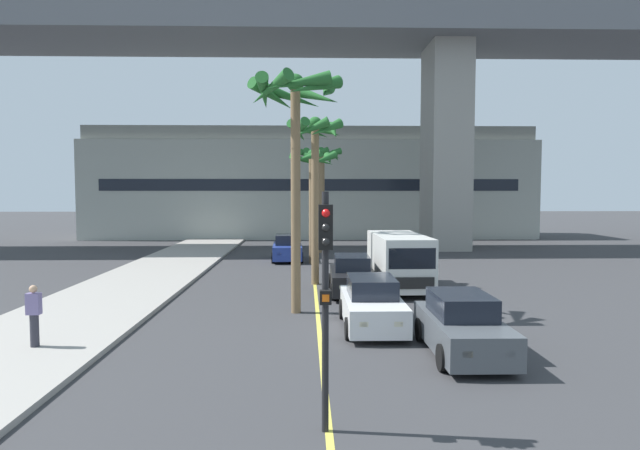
{
  "coord_description": "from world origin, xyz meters",
  "views": [
    {
      "loc": [
        -0.4,
        -1.17,
        4.21
      ],
      "look_at": [
        0.0,
        14.0,
        3.25
      ],
      "focal_mm": 30.26,
      "sensor_mm": 36.0,
      "label": 1
    }
  ],
  "objects_px": {
    "palm_tree_farthest_median": "(295,113)",
    "delivery_van": "(399,260)",
    "car_queue_third": "(372,305)",
    "pedestrian_near_crosswalk": "(34,315)",
    "car_queue_second": "(462,327)",
    "palm_tree_near_median": "(313,176)",
    "car_queue_fourth": "(352,276)",
    "palm_tree_far_median": "(315,150)",
    "car_queue_front": "(287,249)",
    "traffic_light_median_near": "(325,279)",
    "palm_tree_mid_median": "(321,173)"
  },
  "relations": [
    {
      "from": "car_queue_third",
      "to": "traffic_light_median_near",
      "type": "relative_size",
      "value": 0.98
    },
    {
      "from": "car_queue_second",
      "to": "car_queue_third",
      "type": "distance_m",
      "value": 3.37
    },
    {
      "from": "car_queue_fourth",
      "to": "traffic_light_median_near",
      "type": "distance_m",
      "value": 13.0
    },
    {
      "from": "car_queue_fourth",
      "to": "traffic_light_median_near",
      "type": "relative_size",
      "value": 0.99
    },
    {
      "from": "palm_tree_farthest_median",
      "to": "delivery_van",
      "type": "bearing_deg",
      "value": 44.37
    },
    {
      "from": "car_queue_fourth",
      "to": "palm_tree_far_median",
      "type": "distance_m",
      "value": 5.97
    },
    {
      "from": "palm_tree_mid_median",
      "to": "pedestrian_near_crosswalk",
      "type": "xyz_separation_m",
      "value": [
        -8.09,
        -22.65,
        -4.43
      ]
    },
    {
      "from": "car_queue_second",
      "to": "palm_tree_far_median",
      "type": "xyz_separation_m",
      "value": [
        -3.62,
        10.57,
        5.32
      ]
    },
    {
      "from": "car_queue_front",
      "to": "delivery_van",
      "type": "bearing_deg",
      "value": -62.77
    },
    {
      "from": "palm_tree_far_median",
      "to": "palm_tree_farthest_median",
      "type": "relative_size",
      "value": 0.92
    },
    {
      "from": "car_queue_front",
      "to": "traffic_light_median_near",
      "type": "distance_m",
      "value": 23.56
    },
    {
      "from": "car_queue_third",
      "to": "pedestrian_near_crosswalk",
      "type": "relative_size",
      "value": 2.53
    },
    {
      "from": "delivery_van",
      "to": "traffic_light_median_near",
      "type": "bearing_deg",
      "value": -104.97
    },
    {
      "from": "palm_tree_mid_median",
      "to": "palm_tree_farthest_median",
      "type": "height_order",
      "value": "palm_tree_farthest_median"
    },
    {
      "from": "palm_tree_near_median",
      "to": "car_queue_fourth",
      "type": "bearing_deg",
      "value": -81.04
    },
    {
      "from": "car_queue_second",
      "to": "palm_tree_farthest_median",
      "type": "relative_size",
      "value": 0.5
    },
    {
      "from": "car_queue_fourth",
      "to": "car_queue_front",
      "type": "bearing_deg",
      "value": 105.76
    },
    {
      "from": "car_queue_third",
      "to": "car_queue_fourth",
      "type": "xyz_separation_m",
      "value": [
        -0.15,
        5.58,
        0.0
      ]
    },
    {
      "from": "car_queue_second",
      "to": "car_queue_fourth",
      "type": "distance_m",
      "value": 8.57
    },
    {
      "from": "car_queue_front",
      "to": "palm_tree_far_median",
      "type": "relative_size",
      "value": 0.55
    },
    {
      "from": "car_queue_front",
      "to": "car_queue_fourth",
      "type": "height_order",
      "value": "same"
    },
    {
      "from": "palm_tree_mid_median",
      "to": "pedestrian_near_crosswalk",
      "type": "distance_m",
      "value": 24.45
    },
    {
      "from": "car_queue_front",
      "to": "palm_tree_near_median",
      "type": "relative_size",
      "value": 0.63
    },
    {
      "from": "car_queue_front",
      "to": "car_queue_fourth",
      "type": "bearing_deg",
      "value": -74.24
    },
    {
      "from": "palm_tree_farthest_median",
      "to": "palm_tree_near_median",
      "type": "bearing_deg",
      "value": 86.5
    },
    {
      "from": "car_queue_front",
      "to": "palm_tree_farthest_median",
      "type": "relative_size",
      "value": 0.51
    },
    {
      "from": "palm_tree_near_median",
      "to": "palm_tree_mid_median",
      "type": "bearing_deg",
      "value": 83.71
    },
    {
      "from": "car_queue_third",
      "to": "delivery_van",
      "type": "xyz_separation_m",
      "value": [
        1.93,
        6.37,
        0.57
      ]
    },
    {
      "from": "palm_tree_mid_median",
      "to": "palm_tree_far_median",
      "type": "xyz_separation_m",
      "value": [
        -0.6,
        -12.53,
        0.61
      ]
    },
    {
      "from": "traffic_light_median_near",
      "to": "palm_tree_far_median",
      "type": "distance_m",
      "value": 15.39
    },
    {
      "from": "traffic_light_median_near",
      "to": "car_queue_front",
      "type": "bearing_deg",
      "value": 93.59
    },
    {
      "from": "car_queue_second",
      "to": "palm_tree_far_median",
      "type": "distance_m",
      "value": 12.37
    },
    {
      "from": "traffic_light_median_near",
      "to": "pedestrian_near_crosswalk",
      "type": "xyz_separation_m",
      "value": [
        -7.42,
        4.91,
        -1.72
      ]
    },
    {
      "from": "car_queue_fourth",
      "to": "pedestrian_near_crosswalk",
      "type": "height_order",
      "value": "pedestrian_near_crosswalk"
    },
    {
      "from": "car_queue_front",
      "to": "palm_tree_mid_median",
      "type": "distance_m",
      "value": 6.61
    },
    {
      "from": "palm_tree_farthest_median",
      "to": "pedestrian_near_crosswalk",
      "type": "height_order",
      "value": "palm_tree_farthest_median"
    },
    {
      "from": "palm_tree_far_median",
      "to": "pedestrian_near_crosswalk",
      "type": "distance_m",
      "value": 13.56
    },
    {
      "from": "pedestrian_near_crosswalk",
      "to": "car_queue_fourth",
      "type": "bearing_deg",
      "value": 41.2
    },
    {
      "from": "car_queue_second",
      "to": "car_queue_third",
      "type": "relative_size",
      "value": 1.0
    },
    {
      "from": "car_queue_fourth",
      "to": "pedestrian_near_crosswalk",
      "type": "distance_m",
      "value": 11.92
    },
    {
      "from": "car_queue_second",
      "to": "car_queue_front",
      "type": "bearing_deg",
      "value": 105.2
    },
    {
      "from": "car_queue_front",
      "to": "car_queue_fourth",
      "type": "distance_m",
      "value": 11.09
    },
    {
      "from": "car_queue_front",
      "to": "car_queue_second",
      "type": "distance_m",
      "value": 19.66
    },
    {
      "from": "car_queue_front",
      "to": "delivery_van",
      "type": "distance_m",
      "value": 11.14
    },
    {
      "from": "car_queue_second",
      "to": "delivery_van",
      "type": "xyz_separation_m",
      "value": [
        -0.07,
        9.08,
        0.57
      ]
    },
    {
      "from": "car_queue_front",
      "to": "delivery_van",
      "type": "height_order",
      "value": "delivery_van"
    },
    {
      "from": "traffic_light_median_near",
      "to": "palm_tree_mid_median",
      "type": "height_order",
      "value": "palm_tree_mid_median"
    },
    {
      "from": "palm_tree_near_median",
      "to": "palm_tree_far_median",
      "type": "bearing_deg",
      "value": -90.0
    },
    {
      "from": "palm_tree_near_median",
      "to": "palm_tree_mid_median",
      "type": "relative_size",
      "value": 0.92
    },
    {
      "from": "palm_tree_far_median",
      "to": "car_queue_front",
      "type": "bearing_deg",
      "value": 100.38
    }
  ]
}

